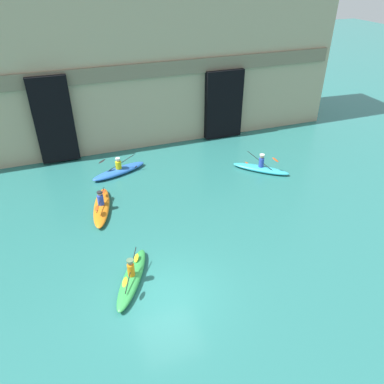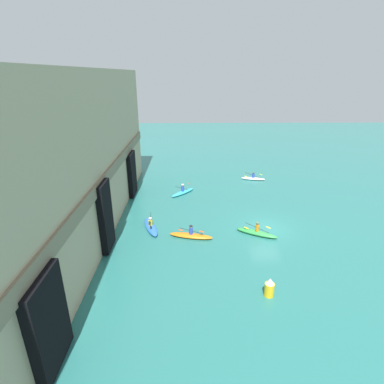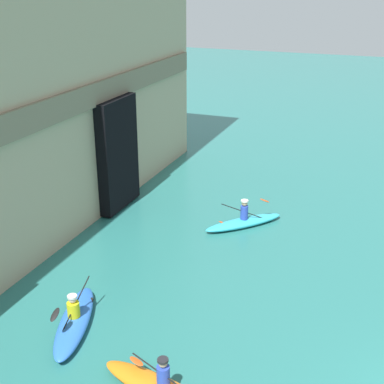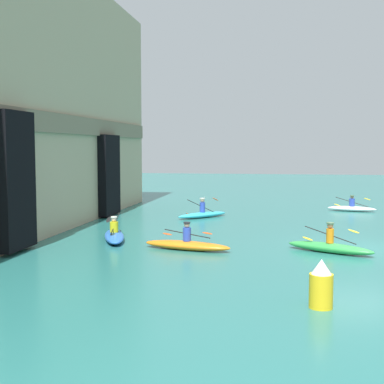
% 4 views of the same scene
% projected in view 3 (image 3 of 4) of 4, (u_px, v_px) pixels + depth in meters
% --- Properties ---
extents(kayak_blue, '(3.57, 1.95, 1.15)m').
position_uv_depth(kayak_blue, '(75.00, 320.00, 15.28)').
color(kayak_blue, blue).
rests_on(kayak_blue, ground).
extents(kayak_cyan, '(3.03, 2.87, 1.14)m').
position_uv_depth(kayak_cyan, '(244.00, 221.00, 21.42)').
color(kayak_cyan, '#33B2C6').
rests_on(kayak_cyan, ground).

